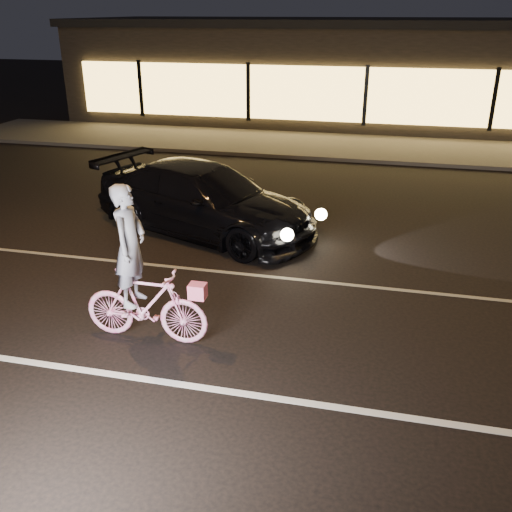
# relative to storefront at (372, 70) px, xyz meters

# --- Properties ---
(ground) EXTENTS (90.00, 90.00, 0.00)m
(ground) POSITION_rel_storefront_xyz_m (0.00, -18.97, -2.15)
(ground) COLOR black
(ground) RESTS_ON ground
(lane_stripe_near) EXTENTS (60.00, 0.12, 0.01)m
(lane_stripe_near) POSITION_rel_storefront_xyz_m (0.00, -20.47, -2.14)
(lane_stripe_near) COLOR silver
(lane_stripe_near) RESTS_ON ground
(lane_stripe_far) EXTENTS (60.00, 0.10, 0.01)m
(lane_stripe_far) POSITION_rel_storefront_xyz_m (0.00, -16.97, -2.14)
(lane_stripe_far) COLOR gray
(lane_stripe_far) RESTS_ON ground
(sidewalk) EXTENTS (30.00, 4.00, 0.12)m
(sidewalk) POSITION_rel_storefront_xyz_m (0.00, -5.97, -2.09)
(sidewalk) COLOR #383533
(sidewalk) RESTS_ON ground
(storefront) EXTENTS (25.40, 8.42, 4.20)m
(storefront) POSITION_rel_storefront_xyz_m (0.00, 0.00, 0.00)
(storefront) COLOR black
(storefront) RESTS_ON ground
(cyclist) EXTENTS (1.90, 0.66, 2.40)m
(cyclist) POSITION_rel_storefront_xyz_m (-2.27, -19.49, -1.30)
(cyclist) COLOR #F53295
(cyclist) RESTS_ON ground
(sedan) EXTENTS (5.57, 3.73, 1.50)m
(sedan) POSITION_rel_storefront_xyz_m (-2.76, -15.03, -1.40)
(sedan) COLOR black
(sedan) RESTS_ON ground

